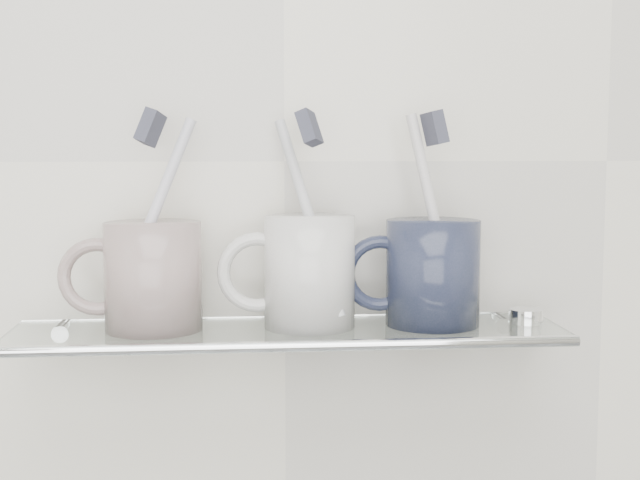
{
  "coord_description": "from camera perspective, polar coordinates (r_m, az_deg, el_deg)",
  "views": [
    {
      "loc": [
        -0.04,
        0.24,
        1.27
      ],
      "look_at": [
        0.03,
        1.04,
        1.18
      ],
      "focal_mm": 50.0,
      "sensor_mm": 36.0,
      "label": 1
    }
  ],
  "objects": [
    {
      "name": "mug_center_handle",
      "position": [
        0.81,
        -4.03,
        -2.08
      ],
      "size": [
        0.07,
        0.01,
        0.07
      ],
      "primitive_type": "torus",
      "rotation": [
        1.57,
        0.0,
        0.0
      ],
      "color": "silver",
      "rests_on": "mug_center"
    },
    {
      "name": "mug_left",
      "position": [
        0.81,
        -10.62,
        -2.3
      ],
      "size": [
        0.11,
        0.11,
        0.1
      ],
      "primitive_type": "cylinder",
      "rotation": [
        0.0,
        0.0,
        0.33
      ],
      "color": "silver",
      "rests_on": "shelf_glass"
    },
    {
      "name": "toothbrush_right",
      "position": [
        0.82,
        7.27,
        1.53
      ],
      "size": [
        0.06,
        0.02,
        0.19
      ],
      "primitive_type": "cylinder",
      "rotation": [
        -0.1,
        -0.21,
        0.34
      ],
      "color": "silver",
      "rests_on": "mug_right"
    },
    {
      "name": "wall_back",
      "position": [
        0.86,
        -2.3,
        5.05
      ],
      "size": [
        2.5,
        0.0,
        2.5
      ],
      "primitive_type": "plane",
      "rotation": [
        1.57,
        0.0,
        0.0
      ],
      "color": "beige",
      "rests_on": "ground"
    },
    {
      "name": "shelf_glass",
      "position": [
        0.81,
        -2.04,
        -5.94
      ],
      "size": [
        0.5,
        0.12,
        0.01
      ],
      "primitive_type": "cube",
      "color": "silver",
      "rests_on": "wall_back"
    },
    {
      "name": "mug_right_handle",
      "position": [
        0.82,
        3.85,
        -2.14
      ],
      "size": [
        0.07,
        0.01,
        0.07
      ],
      "primitive_type": "torus",
      "rotation": [
        1.57,
        0.0,
        0.0
      ],
      "color": "black",
      "rests_on": "mug_right"
    },
    {
      "name": "mug_right",
      "position": [
        0.83,
        7.22,
        -2.09
      ],
      "size": [
        0.1,
        0.1,
        0.1
      ],
      "primitive_type": "cylinder",
      "rotation": [
        0.0,
        0.0,
        -0.24
      ],
      "color": "black",
      "rests_on": "shelf_glass"
    },
    {
      "name": "bracket_right",
      "position": [
        0.9,
        11.39,
        -5.65
      ],
      "size": [
        0.02,
        0.03,
        0.02
      ],
      "primitive_type": "cylinder",
      "rotation": [
        1.57,
        0.0,
        0.0
      ],
      "color": "silver",
      "rests_on": "wall_back"
    },
    {
      "name": "shelf_rail",
      "position": [
        0.76,
        -1.81,
        -6.82
      ],
      "size": [
        0.5,
        0.01,
        0.01
      ],
      "primitive_type": "cylinder",
      "rotation": [
        0.0,
        1.57,
        0.0
      ],
      "color": "silver",
      "rests_on": "shelf_glass"
    },
    {
      "name": "toothbrush_center",
      "position": [
        0.8,
        -0.69,
        1.49
      ],
      "size": [
        0.06,
        0.07,
        0.18
      ],
      "primitive_type": "cylinder",
      "rotation": [
        -0.2,
        -0.38,
        -0.37
      ],
      "color": "#B5B5B6",
      "rests_on": "mug_center"
    },
    {
      "name": "mug_left_handle",
      "position": [
        0.82,
        -14.07,
        -2.31
      ],
      "size": [
        0.07,
        0.01,
        0.07
      ],
      "primitive_type": "torus",
      "rotation": [
        1.57,
        0.0,
        0.0
      ],
      "color": "silver",
      "rests_on": "mug_left"
    },
    {
      "name": "toothbrush_left",
      "position": [
        0.81,
        -10.69,
        1.39
      ],
      "size": [
        0.08,
        0.04,
        0.18
      ],
      "primitive_type": "cylinder",
      "rotation": [
        -0.27,
        0.3,
        -0.43
      ],
      "color": "silver",
      "rests_on": "mug_left"
    },
    {
      "name": "bracket_left",
      "position": [
        0.88,
        -16.12,
        -6.03
      ],
      "size": [
        0.02,
        0.03,
        0.02
      ],
      "primitive_type": "cylinder",
      "rotation": [
        1.57,
        0.0,
        0.0
      ],
      "color": "silver",
      "rests_on": "wall_back"
    },
    {
      "name": "bristles_center",
      "position": [
        0.8,
        -0.69,
        7.19
      ],
      "size": [
        0.03,
        0.03,
        0.04
      ],
      "primitive_type": "cube",
      "rotation": [
        -0.2,
        -0.38,
        -0.37
      ],
      "color": "#333543",
      "rests_on": "toothbrush_center"
    },
    {
      "name": "bristles_left",
      "position": [
        0.8,
        -10.81,
        7.09
      ],
      "size": [
        0.03,
        0.03,
        0.04
      ],
      "primitive_type": "cube",
      "rotation": [
        -0.27,
        0.3,
        -0.43
      ],
      "color": "#333543",
      "rests_on": "toothbrush_left"
    },
    {
      "name": "chrome_cap",
      "position": [
        0.86,
        13.04,
        -4.75
      ],
      "size": [
        0.03,
        0.03,
        0.01
      ],
      "primitive_type": "cylinder",
      "color": "silver",
      "rests_on": "shelf_glass"
    },
    {
      "name": "bristles_right",
      "position": [
        0.82,
        7.35,
        7.12
      ],
      "size": [
        0.02,
        0.03,
        0.03
      ],
      "primitive_type": "cube",
      "rotation": [
        -0.1,
        -0.21,
        0.34
      ],
      "color": "#333543",
      "rests_on": "toothbrush_right"
    },
    {
      "name": "mug_center",
      "position": [
        0.81,
        -0.68,
        -2.04
      ],
      "size": [
        0.09,
        0.09,
        0.1
      ],
      "primitive_type": "cylinder",
      "rotation": [
        0.0,
        0.0,
        -0.14
      ],
      "color": "silver",
      "rests_on": "shelf_glass"
    }
  ]
}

